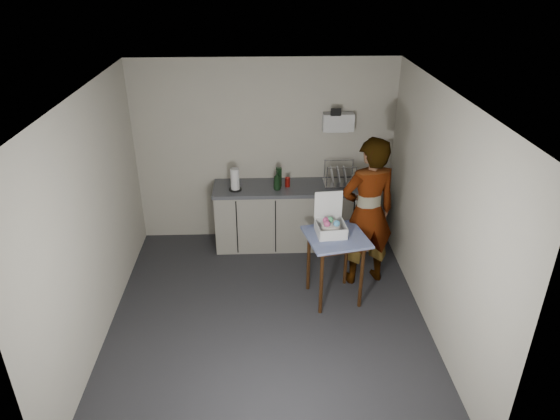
{
  "coord_description": "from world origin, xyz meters",
  "views": [
    {
      "loc": [
        -0.05,
        -4.6,
        3.73
      ],
      "look_at": [
        0.15,
        0.45,
        1.17
      ],
      "focal_mm": 32.0,
      "sensor_mm": 36.0,
      "label": 1
    }
  ],
  "objects_px": {
    "soda_can": "(288,182)",
    "dish_rack": "(339,179)",
    "kitchen_counter": "(294,217)",
    "dark_bottle": "(279,177)",
    "paper_towel": "(235,180)",
    "bakery_box": "(330,225)",
    "side_table": "(336,244)",
    "soap_bottle": "(277,181)",
    "standing_man": "(367,213)"
  },
  "relations": [
    {
      "from": "soda_can",
      "to": "dish_rack",
      "type": "height_order",
      "value": "dish_rack"
    },
    {
      "from": "kitchen_counter",
      "to": "dark_bottle",
      "type": "xyz_separation_m",
      "value": [
        -0.21,
        0.01,
        0.62
      ]
    },
    {
      "from": "paper_towel",
      "to": "bakery_box",
      "type": "height_order",
      "value": "bakery_box"
    },
    {
      "from": "kitchen_counter",
      "to": "dish_rack",
      "type": "relative_size",
      "value": 5.06
    },
    {
      "from": "kitchen_counter",
      "to": "soda_can",
      "type": "relative_size",
      "value": 17.42
    },
    {
      "from": "side_table",
      "to": "paper_towel",
      "type": "distance_m",
      "value": 1.75
    },
    {
      "from": "soap_bottle",
      "to": "soda_can",
      "type": "relative_size",
      "value": 2.06
    },
    {
      "from": "side_table",
      "to": "dish_rack",
      "type": "height_order",
      "value": "dish_rack"
    },
    {
      "from": "side_table",
      "to": "dark_bottle",
      "type": "relative_size",
      "value": 3.2
    },
    {
      "from": "soap_bottle",
      "to": "dish_rack",
      "type": "relative_size",
      "value": 0.6
    },
    {
      "from": "soda_can",
      "to": "dish_rack",
      "type": "relative_size",
      "value": 0.29
    },
    {
      "from": "paper_towel",
      "to": "soap_bottle",
      "type": "bearing_deg",
      "value": -0.85
    },
    {
      "from": "soda_can",
      "to": "dark_bottle",
      "type": "distance_m",
      "value": 0.14
    },
    {
      "from": "side_table",
      "to": "soda_can",
      "type": "height_order",
      "value": "soda_can"
    },
    {
      "from": "dark_bottle",
      "to": "paper_towel",
      "type": "relative_size",
      "value": 0.88
    },
    {
      "from": "standing_man",
      "to": "soda_can",
      "type": "bearing_deg",
      "value": -59.05
    },
    {
      "from": "soap_bottle",
      "to": "paper_towel",
      "type": "height_order",
      "value": "paper_towel"
    },
    {
      "from": "soda_can",
      "to": "bakery_box",
      "type": "height_order",
      "value": "bakery_box"
    },
    {
      "from": "soap_bottle",
      "to": "standing_man",
      "type": "bearing_deg",
      "value": -38.37
    },
    {
      "from": "soda_can",
      "to": "dark_bottle",
      "type": "bearing_deg",
      "value": 171.79
    },
    {
      "from": "side_table",
      "to": "standing_man",
      "type": "xyz_separation_m",
      "value": [
        0.43,
        0.37,
        0.21
      ]
    },
    {
      "from": "side_table",
      "to": "dish_rack",
      "type": "xyz_separation_m",
      "value": [
        0.23,
        1.38,
        0.23
      ]
    },
    {
      "from": "soap_bottle",
      "to": "dark_bottle",
      "type": "xyz_separation_m",
      "value": [
        0.03,
        0.11,
        0.0
      ]
    },
    {
      "from": "kitchen_counter",
      "to": "dark_bottle",
      "type": "height_order",
      "value": "dark_bottle"
    },
    {
      "from": "side_table",
      "to": "bakery_box",
      "type": "distance_m",
      "value": 0.24
    },
    {
      "from": "standing_man",
      "to": "soap_bottle",
      "type": "distance_m",
      "value": 1.37
    },
    {
      "from": "kitchen_counter",
      "to": "soap_bottle",
      "type": "xyz_separation_m",
      "value": [
        -0.24,
        -0.11,
        0.62
      ]
    },
    {
      "from": "dark_bottle",
      "to": "dish_rack",
      "type": "distance_m",
      "value": 0.84
    },
    {
      "from": "soap_bottle",
      "to": "dark_bottle",
      "type": "distance_m",
      "value": 0.12
    },
    {
      "from": "soap_bottle",
      "to": "paper_towel",
      "type": "relative_size",
      "value": 0.86
    },
    {
      "from": "standing_man",
      "to": "dish_rack",
      "type": "xyz_separation_m",
      "value": [
        -0.2,
        1.0,
        0.02
      ]
    },
    {
      "from": "paper_towel",
      "to": "dish_rack",
      "type": "bearing_deg",
      "value": 5.84
    },
    {
      "from": "paper_towel",
      "to": "kitchen_counter",
      "type": "bearing_deg",
      "value": 6.87
    },
    {
      "from": "bakery_box",
      "to": "dark_bottle",
      "type": "bearing_deg",
      "value": 108.16
    },
    {
      "from": "kitchen_counter",
      "to": "standing_man",
      "type": "bearing_deg",
      "value": -48.94
    },
    {
      "from": "kitchen_counter",
      "to": "dark_bottle",
      "type": "distance_m",
      "value": 0.65
    },
    {
      "from": "soda_can",
      "to": "bakery_box",
      "type": "bearing_deg",
      "value": -71.02
    },
    {
      "from": "dish_rack",
      "to": "standing_man",
      "type": "bearing_deg",
      "value": -78.59
    },
    {
      "from": "standing_man",
      "to": "dish_rack",
      "type": "distance_m",
      "value": 1.02
    },
    {
      "from": "standing_man",
      "to": "paper_towel",
      "type": "xyz_separation_m",
      "value": [
        -1.64,
        0.86,
        0.09
      ]
    },
    {
      "from": "soap_bottle",
      "to": "bakery_box",
      "type": "height_order",
      "value": "bakery_box"
    },
    {
      "from": "dish_rack",
      "to": "kitchen_counter",
      "type": "bearing_deg",
      "value": -175.48
    },
    {
      "from": "kitchen_counter",
      "to": "bakery_box",
      "type": "xyz_separation_m",
      "value": [
        0.34,
        -1.26,
        0.54
      ]
    },
    {
      "from": "soda_can",
      "to": "dark_bottle",
      "type": "xyz_separation_m",
      "value": [
        -0.12,
        0.02,
        0.07
      ]
    },
    {
      "from": "dish_rack",
      "to": "bakery_box",
      "type": "relative_size",
      "value": 0.95
    },
    {
      "from": "paper_towel",
      "to": "dark_bottle",
      "type": "bearing_deg",
      "value": 10.08
    },
    {
      "from": "side_table",
      "to": "dish_rack",
      "type": "relative_size",
      "value": 1.96
    },
    {
      "from": "dark_bottle",
      "to": "soap_bottle",
      "type": "bearing_deg",
      "value": -103.37
    },
    {
      "from": "soap_bottle",
      "to": "dish_rack",
      "type": "xyz_separation_m",
      "value": [
        0.87,
        0.16,
        -0.06
      ]
    },
    {
      "from": "standing_man",
      "to": "kitchen_counter",
      "type": "bearing_deg",
      "value": -62.36
    }
  ]
}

